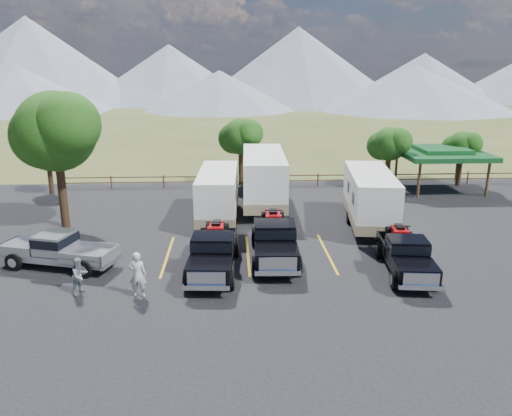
{
  "coord_description": "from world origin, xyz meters",
  "views": [
    {
      "loc": [
        -2.76,
        -19.32,
        9.2
      ],
      "look_at": [
        -1.44,
        6.94,
        1.6
      ],
      "focal_mm": 35.0,
      "sensor_mm": 36.0,
      "label": 1
    }
  ],
  "objects_px": {
    "rig_center": "(274,238)",
    "rig_right": "(406,253)",
    "pickup_silver": "(59,249)",
    "trailer_left": "(218,195)",
    "tree_big_nw": "(55,131)",
    "trailer_center": "(264,179)",
    "trailer_right": "(370,198)",
    "person_a": "(138,275)",
    "person_b": "(80,276)",
    "rig_left": "(213,251)",
    "pavilion": "(441,153)"
  },
  "relations": [
    {
      "from": "tree_big_nw",
      "to": "person_b",
      "type": "relative_size",
      "value": 5.02
    },
    {
      "from": "rig_right",
      "to": "trailer_center",
      "type": "height_order",
      "value": "trailer_center"
    },
    {
      "from": "trailer_center",
      "to": "pavilion",
      "type": "bearing_deg",
      "value": 19.03
    },
    {
      "from": "person_a",
      "to": "person_b",
      "type": "height_order",
      "value": "person_a"
    },
    {
      "from": "rig_center",
      "to": "trailer_center",
      "type": "bearing_deg",
      "value": 91.77
    },
    {
      "from": "rig_right",
      "to": "trailer_center",
      "type": "relative_size",
      "value": 0.56
    },
    {
      "from": "person_b",
      "to": "trailer_center",
      "type": "bearing_deg",
      "value": 2.6
    },
    {
      "from": "person_a",
      "to": "pickup_silver",
      "type": "bearing_deg",
      "value": -36.36
    },
    {
      "from": "rig_left",
      "to": "rig_right",
      "type": "bearing_deg",
      "value": -0.02
    },
    {
      "from": "trailer_right",
      "to": "person_a",
      "type": "relative_size",
      "value": 4.76
    },
    {
      "from": "tree_big_nw",
      "to": "pickup_silver",
      "type": "bearing_deg",
      "value": -74.52
    },
    {
      "from": "rig_center",
      "to": "person_a",
      "type": "relative_size",
      "value": 3.3
    },
    {
      "from": "trailer_center",
      "to": "tree_big_nw",
      "type": "bearing_deg",
      "value": -160.94
    },
    {
      "from": "tree_big_nw",
      "to": "trailer_center",
      "type": "height_order",
      "value": "tree_big_nw"
    },
    {
      "from": "pickup_silver",
      "to": "trailer_left",
      "type": "bearing_deg",
      "value": 150.54
    },
    {
      "from": "tree_big_nw",
      "to": "pavilion",
      "type": "bearing_deg",
      "value": 17.34
    },
    {
      "from": "trailer_right",
      "to": "pickup_silver",
      "type": "bearing_deg",
      "value": -153.74
    },
    {
      "from": "rig_center",
      "to": "person_a",
      "type": "distance_m",
      "value": 7.11
    },
    {
      "from": "pickup_silver",
      "to": "rig_right",
      "type": "bearing_deg",
      "value": 101.48
    },
    {
      "from": "person_a",
      "to": "tree_big_nw",
      "type": "bearing_deg",
      "value": -56.25
    },
    {
      "from": "tree_big_nw",
      "to": "rig_left",
      "type": "height_order",
      "value": "tree_big_nw"
    },
    {
      "from": "trailer_left",
      "to": "pickup_silver",
      "type": "bearing_deg",
      "value": -133.43
    },
    {
      "from": "rig_center",
      "to": "person_b",
      "type": "bearing_deg",
      "value": -154.82
    },
    {
      "from": "trailer_right",
      "to": "trailer_left",
      "type": "bearing_deg",
      "value": 177.33
    },
    {
      "from": "trailer_right",
      "to": "rig_left",
      "type": "bearing_deg",
      "value": -137.5
    },
    {
      "from": "pickup_silver",
      "to": "rig_center",
      "type": "bearing_deg",
      "value": 109.93
    },
    {
      "from": "pavilion",
      "to": "rig_left",
      "type": "height_order",
      "value": "pavilion"
    },
    {
      "from": "rig_center",
      "to": "trailer_right",
      "type": "relative_size",
      "value": 0.69
    },
    {
      "from": "rig_center",
      "to": "rig_right",
      "type": "distance_m",
      "value": 6.15
    },
    {
      "from": "rig_right",
      "to": "rig_center",
      "type": "bearing_deg",
      "value": 167.44
    },
    {
      "from": "rig_right",
      "to": "trailer_left",
      "type": "xyz_separation_m",
      "value": [
        -8.69,
        8.4,
        0.68
      ]
    },
    {
      "from": "rig_center",
      "to": "trailer_left",
      "type": "height_order",
      "value": "trailer_left"
    },
    {
      "from": "tree_big_nw",
      "to": "trailer_right",
      "type": "height_order",
      "value": "tree_big_nw"
    },
    {
      "from": "rig_center",
      "to": "rig_right",
      "type": "xyz_separation_m",
      "value": [
        5.82,
        -1.98,
        -0.12
      ]
    },
    {
      "from": "trailer_center",
      "to": "trailer_right",
      "type": "relative_size",
      "value": 1.12
    },
    {
      "from": "rig_left",
      "to": "person_a",
      "type": "xyz_separation_m",
      "value": [
        -2.98,
        -2.55,
        0.01
      ]
    },
    {
      "from": "trailer_right",
      "to": "tree_big_nw",
      "type": "bearing_deg",
      "value": -174.79
    },
    {
      "from": "person_a",
      "to": "rig_right",
      "type": "bearing_deg",
      "value": -168.65
    },
    {
      "from": "rig_center",
      "to": "rig_right",
      "type": "bearing_deg",
      "value": -16.57
    },
    {
      "from": "pickup_silver",
      "to": "person_b",
      "type": "xyz_separation_m",
      "value": [
        1.76,
        -2.89,
        -0.09
      ]
    },
    {
      "from": "rig_right",
      "to": "person_b",
      "type": "height_order",
      "value": "rig_right"
    },
    {
      "from": "tree_big_nw",
      "to": "rig_center",
      "type": "bearing_deg",
      "value": -25.04
    },
    {
      "from": "trailer_center",
      "to": "person_a",
      "type": "height_order",
      "value": "trailer_center"
    },
    {
      "from": "trailer_left",
      "to": "trailer_right",
      "type": "relative_size",
      "value": 0.94
    },
    {
      "from": "person_a",
      "to": "person_b",
      "type": "distance_m",
      "value": 2.49
    },
    {
      "from": "tree_big_nw",
      "to": "pickup_silver",
      "type": "height_order",
      "value": "tree_big_nw"
    },
    {
      "from": "rig_center",
      "to": "rig_right",
      "type": "height_order",
      "value": "rig_center"
    },
    {
      "from": "person_a",
      "to": "person_b",
      "type": "relative_size",
      "value": 1.24
    },
    {
      "from": "pavilion",
      "to": "rig_left",
      "type": "bearing_deg",
      "value": -138.13
    },
    {
      "from": "rig_center",
      "to": "trailer_center",
      "type": "relative_size",
      "value": 0.62
    }
  ]
}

